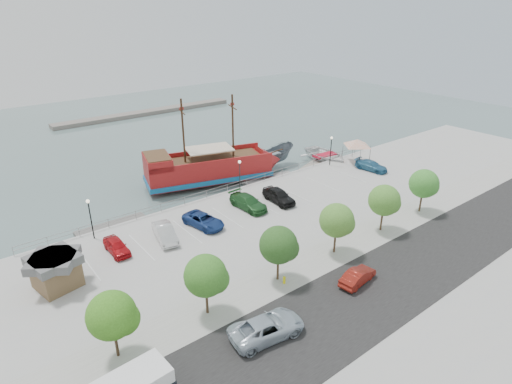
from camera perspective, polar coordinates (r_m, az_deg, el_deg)
ground at (r=48.67m, az=2.38°, el=-3.69°), size 160.00×160.00×0.00m
land_slab at (r=37.65m, az=24.16°, el=-14.67°), size 100.00×58.00×1.20m
street at (r=39.15m, az=17.93°, el=-10.85°), size 100.00×8.00×0.04m
sidewalk at (r=42.06m, az=11.28°, el=-7.42°), size 100.00×4.00×0.05m
seawall_railing at (r=53.60m, az=-2.96°, el=0.83°), size 50.00×0.06×1.00m
far_shore at (r=98.16m, az=-14.29°, el=10.25°), size 40.00×3.00×0.80m
pirate_ship at (r=58.37m, az=-5.03°, el=3.31°), size 19.78×10.07×12.24m
patrol_boat at (r=63.46m, az=2.39°, el=4.55°), size 7.79×3.57×2.92m
speedboat at (r=66.76m, az=9.24°, el=4.67°), size 6.37×8.42×1.64m
dock_west at (r=49.24m, az=-18.60°, el=-4.41°), size 7.69×2.20×0.44m
dock_mid at (r=58.97m, az=1.74°, el=1.70°), size 7.88×3.51×0.43m
dock_east at (r=64.17m, az=7.42°, el=3.37°), size 6.63×3.86×0.37m
shed at (r=39.17m, az=-25.18°, el=-9.42°), size 4.16×4.16×2.89m
canopy_tent at (r=63.99m, az=13.41°, el=6.84°), size 5.40×5.40×3.91m
street_van at (r=31.44m, az=1.48°, el=-17.58°), size 5.82×3.30×1.53m
street_sedan at (r=37.39m, az=13.40°, el=-10.89°), size 4.02×1.88×1.28m
fire_hydrant at (r=36.54m, az=3.79°, el=-11.58°), size 0.25×0.25×0.72m
lamp_post_left at (r=44.60m, az=-21.30°, el=-2.51°), size 0.36×0.36×4.28m
lamp_post_mid at (r=51.70m, az=-2.19°, el=2.84°), size 0.36×0.36×4.28m
lamp_post_right at (r=61.85m, az=9.98°, el=6.10°), size 0.36×0.36×4.28m
tree_a at (r=29.80m, az=-18.37°, el=-15.43°), size 3.30×3.20×5.00m
tree_b at (r=31.99m, az=-6.45°, el=-11.14°), size 3.30×3.20×5.00m
tree_c at (r=35.44m, az=3.26°, el=-7.17°), size 3.30×3.20×5.00m
tree_d at (r=39.84m, az=10.91°, el=-3.84°), size 3.30×3.20×5.00m
tree_e at (r=44.90m, az=16.90°, el=-1.17°), size 3.30×3.20×5.00m
tree_f at (r=50.43m, az=21.62°, el=0.95°), size 3.30×3.20×5.00m
parked_car_a at (r=42.47m, az=-18.09°, el=-6.88°), size 1.58×3.92×1.34m
parked_car_b at (r=43.32m, az=-12.05°, el=-5.36°), size 2.50×4.83×1.52m
parked_car_c at (r=45.20m, az=-7.02°, el=-3.78°), size 3.18×5.24×1.36m
parked_car_d at (r=48.62m, az=-1.05°, el=-1.38°), size 2.42×5.33×1.51m
parked_car_e at (r=50.21m, az=3.06°, el=-0.48°), size 2.27×4.92×1.63m
parked_car_h at (r=61.91m, az=15.12°, el=3.41°), size 2.55×4.87×1.35m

